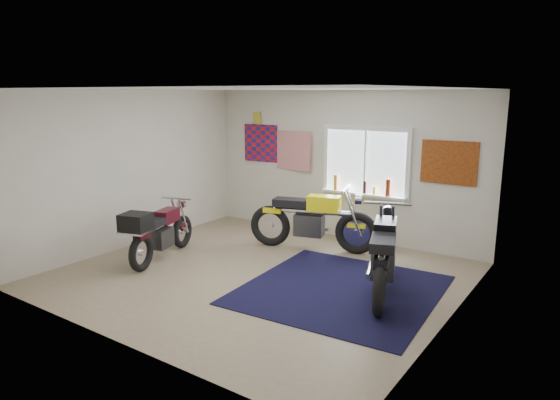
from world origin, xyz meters
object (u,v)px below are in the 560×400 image
Objects in this scene: yellow_triumph at (312,221)px; maroon_tourer at (157,232)px; navy_rug at (341,290)px; black_chrome_bike at (383,257)px.

yellow_triumph is 1.21× the size of maroon_tourer.
maroon_tourer is at bearing -148.54° from yellow_triumph.
navy_rug is 1.23× the size of black_chrome_bike.
navy_rug is 1.90m from yellow_triumph.
yellow_triumph is at bearing -58.01° from maroon_tourer.
black_chrome_bike is 1.17× the size of maroon_tourer.
navy_rug is at bearing -63.21° from yellow_triumph.
black_chrome_bike reaches higher than navy_rug.
black_chrome_bike is (1.76, -1.06, -0.00)m from yellow_triumph.
maroon_tourer reaches higher than navy_rug.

